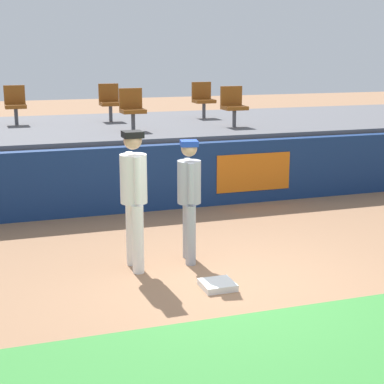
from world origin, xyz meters
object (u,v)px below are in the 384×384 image
object	(u,v)px
first_base	(218,285)
seat_front_center	(132,107)
seat_back_right	(203,98)
player_runner_visitor	(189,192)
seat_back_center	(110,100)
seat_back_left	(15,103)
seat_front_right	(233,104)
player_fielder_home	(134,191)

from	to	relation	value
first_base	seat_front_center	distance (m)	5.65
seat_front_center	seat_back_right	size ratio (longest dim) A/B	1.00
first_base	seat_back_right	size ratio (longest dim) A/B	0.48
player_runner_visitor	seat_back_center	size ratio (longest dim) A/B	2.02
seat_back_left	seat_back_right	size ratio (longest dim) A/B	1.00
seat_back_center	seat_front_right	distance (m)	2.91
player_fielder_home	seat_front_right	size ratio (longest dim) A/B	2.21
player_fielder_home	seat_back_left	bearing A→B (deg)	-170.36
seat_front_center	seat_back_center	distance (m)	1.80
seat_back_center	seat_front_right	size ratio (longest dim) A/B	1.00
seat_back_center	seat_back_right	size ratio (longest dim) A/B	1.00
first_base	player_runner_visitor	size ratio (longest dim) A/B	0.24
player_fielder_home	player_runner_visitor	size ratio (longest dim) A/B	1.10
seat_front_center	seat_front_right	bearing A→B (deg)	0.00
player_fielder_home	seat_back_right	xyz separation A→B (m)	(3.14, 6.16, 0.68)
seat_back_left	seat_front_right	bearing A→B (deg)	-22.50
seat_back_left	seat_back_right	bearing A→B (deg)	0.00
first_base	seat_back_center	bearing A→B (deg)	89.24
player_runner_visitor	seat_front_center	size ratio (longest dim) A/B	2.02
player_fielder_home	seat_back_left	size ratio (longest dim) A/B	2.21
seat_front_center	seat_front_right	size ratio (longest dim) A/B	1.00
seat_back_center	first_base	bearing A→B (deg)	-90.76
first_base	player_runner_visitor	xyz separation A→B (m)	(-0.02, 1.07, 0.94)
player_runner_visitor	seat_back_right	world-z (taller)	seat_back_right
seat_front_center	seat_back_right	xyz separation A→B (m)	(2.14, 1.80, 0.00)
player_fielder_home	seat_front_right	world-z (taller)	seat_front_right
seat_back_left	seat_front_center	bearing A→B (deg)	-39.73
seat_back_right	seat_back_left	bearing A→B (deg)	-180.00
player_fielder_home	seat_back_right	bearing A→B (deg)	151.95
seat_front_center	first_base	bearing A→B (deg)	-92.11
player_runner_visitor	seat_back_right	xyz separation A→B (m)	(2.36, 6.11, 0.77)
first_base	seat_back_left	distance (m)	7.64
player_fielder_home	seat_back_center	xyz separation A→B (m)	(0.89, 6.16, 0.68)
seat_back_left	seat_back_center	xyz separation A→B (m)	(2.06, 0.00, 0.00)
seat_back_center	seat_back_right	distance (m)	2.24
player_runner_visitor	seat_front_center	xyz separation A→B (m)	(0.22, 4.31, 0.77)
player_fielder_home	seat_back_left	world-z (taller)	seat_back_left
seat_back_center	seat_front_right	xyz separation A→B (m)	(2.28, -1.80, 0.00)
seat_back_center	seat_back_right	bearing A→B (deg)	0.01
seat_back_left	seat_front_right	distance (m)	4.70
seat_back_center	seat_front_center	bearing A→B (deg)	-86.74
seat_front_center	seat_back_left	world-z (taller)	same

